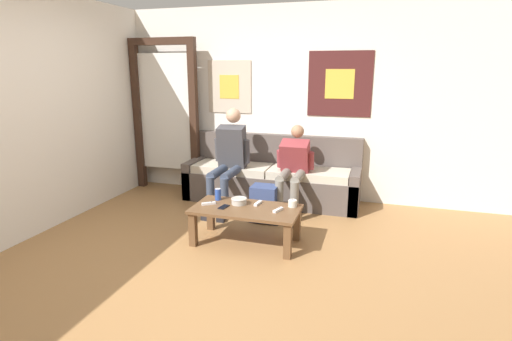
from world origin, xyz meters
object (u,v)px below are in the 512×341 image
(person_seated_adult, at_px, (229,156))
(cell_phone, at_px, (224,207))
(drink_can_blue, at_px, (218,194))
(game_controller_near_right, at_px, (278,210))
(game_controller_far_center, at_px, (258,203))
(couch, at_px, (272,179))
(person_seated_teen, at_px, (293,167))
(ceramic_bowl, at_px, (239,201))
(game_controller_near_left, at_px, (209,203))
(pillar_candle, at_px, (293,203))
(backpack, at_px, (264,204))
(coffee_table, at_px, (246,214))

(person_seated_adult, distance_m, cell_phone, 1.16)
(drink_can_blue, relative_size, cell_phone, 0.86)
(game_controller_near_right, height_order, cell_phone, game_controller_near_right)
(game_controller_far_center, xyz_separation_m, cell_phone, (-0.30, -0.19, -0.01))
(couch, bearing_deg, person_seated_teen, -44.89)
(ceramic_bowl, height_order, game_controller_far_center, ceramic_bowl)
(person_seated_adult, relative_size, game_controller_near_left, 9.27)
(person_seated_teen, bearing_deg, game_controller_near_right, -86.03)
(game_controller_near_right, bearing_deg, game_controller_near_left, -178.35)
(person_seated_adult, bearing_deg, pillar_candle, -39.96)
(couch, bearing_deg, drink_can_blue, -102.03)
(pillar_candle, xyz_separation_m, game_controller_far_center, (-0.36, -0.03, -0.02))
(backpack, relative_size, ceramic_bowl, 2.57)
(couch, height_order, coffee_table, couch)
(person_seated_adult, distance_m, person_seated_teen, 0.83)
(couch, bearing_deg, game_controller_near_right, -72.64)
(person_seated_teen, relative_size, game_controller_far_center, 7.20)
(pillar_candle, distance_m, game_controller_near_right, 0.20)
(person_seated_teen, distance_m, game_controller_near_right, 1.05)
(person_seated_teen, bearing_deg, game_controller_near_left, -122.21)
(coffee_table, height_order, pillar_candle, pillar_candle)
(game_controller_near_right, bearing_deg, coffee_table, -179.63)
(coffee_table, bearing_deg, ceramic_bowl, 139.12)
(backpack, bearing_deg, game_controller_near_left, -121.75)
(backpack, height_order, drink_can_blue, drink_can_blue)
(person_seated_teen, relative_size, game_controller_near_right, 7.21)
(game_controller_near_right, bearing_deg, pillar_candle, 57.36)
(pillar_candle, relative_size, game_controller_near_right, 0.60)
(coffee_table, relative_size, ceramic_bowl, 6.58)
(couch, relative_size, ceramic_bowl, 14.10)
(game_controller_near_right, relative_size, cell_phone, 1.02)
(coffee_table, height_order, person_seated_teen, person_seated_teen)
(game_controller_near_left, height_order, game_controller_near_right, same)
(person_seated_adult, xyz_separation_m, backpack, (0.57, -0.37, -0.46))
(person_seated_teen, height_order, pillar_candle, person_seated_teen)
(game_controller_far_center, bearing_deg, cell_phone, -147.97)
(drink_can_blue, distance_m, game_controller_far_center, 0.45)
(backpack, height_order, ceramic_bowl, ceramic_bowl)
(drink_can_blue, height_order, game_controller_far_center, drink_can_blue)
(drink_can_blue, distance_m, game_controller_near_left, 0.18)
(coffee_table, height_order, game_controller_near_left, game_controller_near_left)
(couch, relative_size, game_controller_far_center, 15.73)
(couch, xyz_separation_m, person_seated_adult, (-0.46, -0.38, 0.37))
(game_controller_near_left, bearing_deg, person_seated_teen, 57.79)
(backpack, relative_size, pillar_candle, 4.78)
(person_seated_adult, bearing_deg, coffee_table, -60.99)
(coffee_table, distance_m, game_controller_far_center, 0.18)
(game_controller_near_left, bearing_deg, ceramic_bowl, 20.24)
(backpack, bearing_deg, couch, 98.46)
(coffee_table, distance_m, cell_phone, 0.24)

